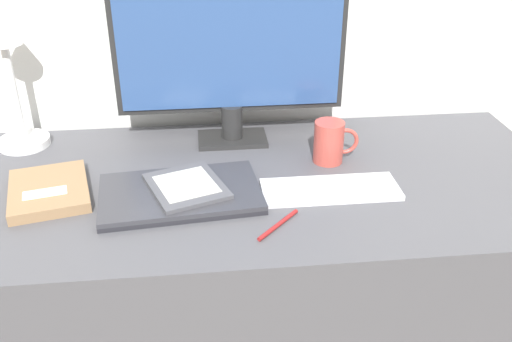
# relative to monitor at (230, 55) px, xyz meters

# --- Properties ---
(desk) EXTENTS (1.43, 0.66, 0.73)m
(desk) POSITION_rel_monitor_xyz_m (0.05, -0.22, -0.60)
(desk) COLOR #4C4C51
(desk) RESTS_ON ground_plane
(monitor) EXTENTS (0.57, 0.11, 0.43)m
(monitor) POSITION_rel_monitor_xyz_m (0.00, 0.00, 0.00)
(monitor) COLOR #262626
(monitor) RESTS_ON desk
(keyboard) EXTENTS (0.31, 0.11, 0.01)m
(keyboard) POSITION_rel_monitor_xyz_m (0.20, -0.29, -0.23)
(keyboard) COLOR silver
(keyboard) RESTS_ON desk
(laptop) EXTENTS (0.37, 0.24, 0.02)m
(laptop) POSITION_rel_monitor_xyz_m (-0.13, -0.28, -0.22)
(laptop) COLOR #232328
(laptop) RESTS_ON desk
(ereader) EXTENTS (0.20, 0.22, 0.01)m
(ereader) POSITION_rel_monitor_xyz_m (-0.12, -0.28, -0.21)
(ereader) COLOR #4C4C51
(ereader) RESTS_ON laptop
(desk_lamp) EXTENTS (0.13, 0.13, 0.35)m
(desk_lamp) POSITION_rel_monitor_xyz_m (-0.54, 0.03, -0.04)
(desk_lamp) COLOR white
(desk_lamp) RESTS_ON desk
(notebook) EXTENTS (0.21, 0.24, 0.03)m
(notebook) POSITION_rel_monitor_xyz_m (-0.42, -0.24, -0.22)
(notebook) COLOR #93704C
(notebook) RESTS_ON desk
(coffee_mug) EXTENTS (0.11, 0.07, 0.10)m
(coffee_mug) POSITION_rel_monitor_xyz_m (0.23, -0.14, -0.18)
(coffee_mug) COLOR #B7473D
(coffee_mug) RESTS_ON desk
(pen) EXTENTS (0.10, 0.10, 0.01)m
(pen) POSITION_rel_monitor_xyz_m (0.06, -0.41, -0.23)
(pen) COLOR maroon
(pen) RESTS_ON desk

